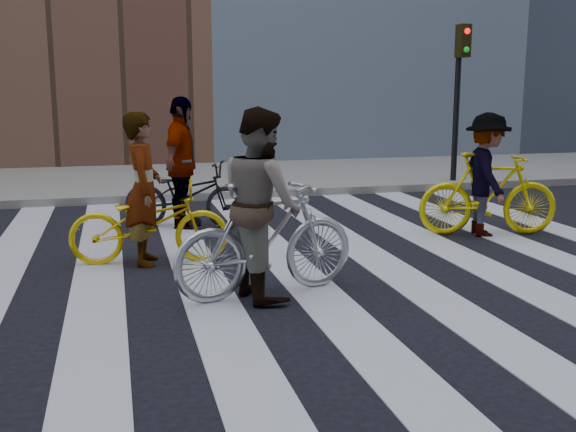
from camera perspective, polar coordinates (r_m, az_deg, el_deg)
name	(u,v)px	position (r m, az deg, el deg)	size (l,w,h in m)	color
ground	(337,265)	(8.08, 4.14, -4.18)	(100.00, 100.00, 0.00)	black
sidewalk_far	(231,178)	(15.23, -4.88, 3.24)	(100.00, 5.00, 0.15)	gray
zebra_crosswalk	(337,265)	(8.08, 4.14, -4.14)	(8.25, 10.00, 0.01)	silver
traffic_signal	(460,77)	(14.47, 14.33, 11.30)	(0.22, 0.42, 3.33)	black
bike_yellow_left	(149,223)	(8.22, -11.67, -0.58)	(0.66, 1.88, 0.99)	yellow
bike_silver_mid	(266,239)	(6.78, -1.84, -1.95)	(0.56, 1.97, 1.18)	silver
bike_yellow_right	(488,194)	(9.99, 16.61, 1.79)	(0.56, 1.98, 1.19)	yellow
bike_dark_rear	(186,195)	(10.22, -8.63, 1.80)	(0.67, 1.91, 1.00)	black
rider_left	(144,189)	(8.14, -12.13, 2.24)	(0.66, 0.43, 1.81)	slate
rider_mid	(261,203)	(6.70, -2.27, 1.07)	(0.93, 0.72, 1.91)	slate
rider_right	(486,175)	(9.93, 16.45, 3.36)	(1.13, 0.65, 1.74)	slate
rider_rear	(182,163)	(10.15, -8.99, 4.45)	(1.15, 0.48, 1.96)	slate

